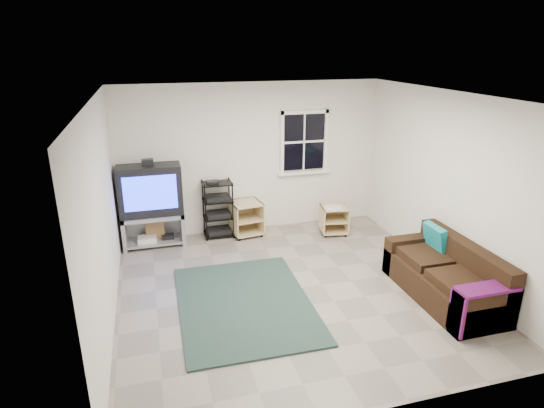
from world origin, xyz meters
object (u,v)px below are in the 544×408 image
object	(u,v)px
tv_unit	(151,199)
sofa	(446,277)
side_table_left	(245,217)
side_table_right	(333,217)
av_rack	(218,212)

from	to	relation	value
tv_unit	sofa	bearing A→B (deg)	-37.01
side_table_left	side_table_right	distance (m)	1.56
sofa	side_table_left	bearing A→B (deg)	126.77
av_rack	sofa	xyz separation A→B (m)	(2.56, -2.83, -0.15)
side_table_left	side_table_right	xyz separation A→B (m)	(1.51, -0.37, -0.03)
side_table_left	sofa	xyz separation A→B (m)	(2.09, -2.80, -0.03)
tv_unit	side_table_left	bearing A→B (deg)	1.41
side_table_right	sofa	xyz separation A→B (m)	(0.58, -2.43, -0.00)
av_rack	sofa	bearing A→B (deg)	-47.82
side_table_left	side_table_right	world-z (taller)	side_table_left
side_table_right	sofa	size ratio (longest dim) A/B	0.29
tv_unit	side_table_left	size ratio (longest dim) A/B	2.45
side_table_left	side_table_right	size ratio (longest dim) A/B	1.15
tv_unit	sofa	xyz separation A→B (m)	(3.66, -2.76, -0.52)
av_rack	side_table_left	xyz separation A→B (m)	(0.47, -0.03, -0.12)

